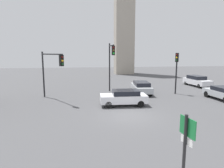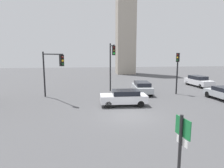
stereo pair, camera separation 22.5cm
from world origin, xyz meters
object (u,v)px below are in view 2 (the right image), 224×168
object	(u,v)px
direction_sign	(181,148)
car_1	(124,97)
car_0	(142,87)
car_4	(224,93)
traffic_light_0	(52,65)
car_3	(198,81)
traffic_light_1	(112,58)
traffic_light_2	(177,65)

from	to	relation	value
direction_sign	car_1	bearing A→B (deg)	79.35
direction_sign	car_0	world-z (taller)	direction_sign
direction_sign	car_4	size ratio (longest dim) A/B	0.67
direction_sign	traffic_light_0	bearing A→B (deg)	104.35
traffic_light_0	car_0	xyz separation A→B (m)	(9.61, 2.16, -2.75)
traffic_light_0	car_3	distance (m)	19.99
traffic_light_1	traffic_light_0	bearing A→B (deg)	-66.78
traffic_light_0	traffic_light_1	xyz separation A→B (m)	(6.17, 2.72, 0.58)
car_3	traffic_light_0	bearing A→B (deg)	-78.46
direction_sign	car_3	xyz separation A→B (m)	(12.67, 20.66, -1.10)
car_1	car_4	xyz separation A→B (m)	(10.32, 0.76, -0.02)
traffic_light_0	traffic_light_1	distance (m)	6.77
traffic_light_0	car_4	world-z (taller)	traffic_light_0
car_4	traffic_light_0	bearing A→B (deg)	78.54
direction_sign	car_3	distance (m)	24.26
traffic_light_1	car_4	distance (m)	12.22
direction_sign	traffic_light_2	distance (m)	17.65
traffic_light_2	car_1	size ratio (longest dim) A/B	1.12
car_4	traffic_light_2	bearing A→B (deg)	40.81
traffic_light_2	car_0	world-z (taller)	traffic_light_2
car_1	car_3	world-z (taller)	car_3
traffic_light_1	car_4	world-z (taller)	traffic_light_1
car_0	car_4	xyz separation A→B (m)	(7.32, -4.14, -0.03)
traffic_light_0	traffic_light_2	world-z (taller)	traffic_light_0
car_0	car_3	world-z (taller)	car_3
traffic_light_2	car_4	xyz separation A→B (m)	(3.47, -3.40, -2.56)
traffic_light_1	traffic_light_2	world-z (taller)	traffic_light_1
car_1	car_0	bearing A→B (deg)	-119.48
direction_sign	car_1	distance (m)	11.91
car_3	traffic_light_1	bearing A→B (deg)	-81.53
car_4	car_3	bearing A→B (deg)	-18.18
traffic_light_2	car_3	xyz separation A→B (m)	(5.39, 4.65, -2.51)
traffic_light_0	direction_sign	bearing A→B (deg)	-10.72
car_1	car_4	distance (m)	10.35
traffic_light_0	car_1	bearing A→B (deg)	33.74
traffic_light_0	car_4	size ratio (longest dim) A/B	1.16
car_3	car_4	world-z (taller)	car_3
traffic_light_1	traffic_light_2	xyz separation A→B (m)	(7.29, -1.31, -0.80)
direction_sign	traffic_light_0	world-z (taller)	traffic_light_0
traffic_light_0	car_1	distance (m)	7.67
traffic_light_1	car_4	size ratio (longest dim) A/B	1.40
direction_sign	traffic_light_2	world-z (taller)	traffic_light_2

